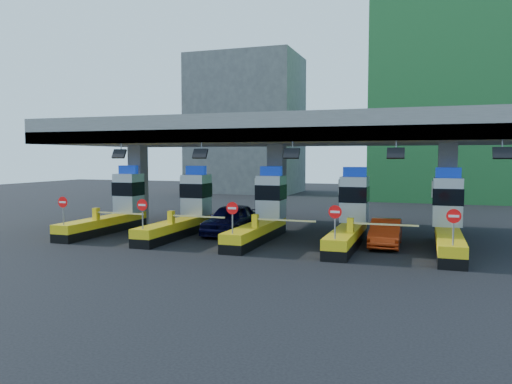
% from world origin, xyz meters
% --- Properties ---
extents(ground, '(120.00, 120.00, 0.00)m').
position_xyz_m(ground, '(0.00, 0.00, 0.00)').
color(ground, black).
rests_on(ground, ground).
extents(toll_canopy, '(28.00, 12.09, 7.00)m').
position_xyz_m(toll_canopy, '(0.00, 2.87, 6.13)').
color(toll_canopy, slate).
rests_on(toll_canopy, ground).
extents(toll_lane_far_left, '(4.43, 8.00, 4.16)m').
position_xyz_m(toll_lane_far_left, '(-10.00, 0.28, 1.40)').
color(toll_lane_far_left, black).
rests_on(toll_lane_far_left, ground).
extents(toll_lane_left, '(4.43, 8.00, 4.16)m').
position_xyz_m(toll_lane_left, '(-5.00, 0.28, 1.40)').
color(toll_lane_left, black).
rests_on(toll_lane_left, ground).
extents(toll_lane_center, '(4.43, 8.00, 4.16)m').
position_xyz_m(toll_lane_center, '(0.00, 0.28, 1.40)').
color(toll_lane_center, black).
rests_on(toll_lane_center, ground).
extents(toll_lane_right, '(4.43, 8.00, 4.16)m').
position_xyz_m(toll_lane_right, '(5.00, 0.28, 1.40)').
color(toll_lane_right, black).
rests_on(toll_lane_right, ground).
extents(toll_lane_far_right, '(4.43, 8.00, 4.16)m').
position_xyz_m(toll_lane_far_right, '(10.00, 0.28, 1.40)').
color(toll_lane_far_right, black).
rests_on(toll_lane_far_right, ground).
extents(bg_building_scaffold, '(18.00, 12.00, 28.00)m').
position_xyz_m(bg_building_scaffold, '(12.00, 32.00, 14.00)').
color(bg_building_scaffold, '#1E5926').
rests_on(bg_building_scaffold, ground).
extents(bg_building_concrete, '(14.00, 10.00, 18.00)m').
position_xyz_m(bg_building_concrete, '(-14.00, 36.00, 9.00)').
color(bg_building_concrete, '#4C4C49').
rests_on(bg_building_concrete, ground).
extents(van, '(2.36, 5.48, 1.84)m').
position_xyz_m(van, '(-2.35, 1.15, 0.92)').
color(van, black).
rests_on(van, ground).
extents(red_car, '(1.56, 4.37, 1.44)m').
position_xyz_m(red_car, '(6.91, -0.03, 0.72)').
color(red_car, red).
rests_on(red_car, ground).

